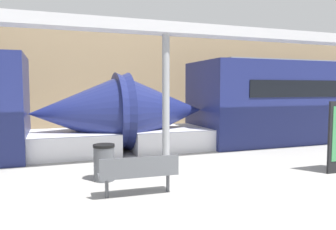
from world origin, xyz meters
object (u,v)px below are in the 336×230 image
Objects in this scene: bench_near at (139,172)px; support_column_near at (166,101)px; train_left at (327,102)px; trash_bin at (104,162)px.

support_column_near is at bearing 60.30° from bench_near.
train_left is at bearing 18.24° from support_column_near.
bench_near is 1.87× the size of trash_bin.
support_column_near is (1.29, 2.07, 1.28)m from bench_near.
trash_bin is at bearing -156.90° from support_column_near.
support_column_near reaches higher than trash_bin.
bench_near is 2.75m from support_column_near.
train_left is at bearing 28.82° from bench_near.
bench_near is 0.44× the size of support_column_near.
bench_near is (-9.55, -4.80, -1.03)m from train_left.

